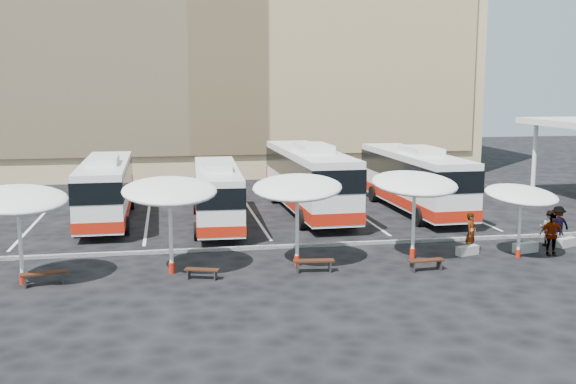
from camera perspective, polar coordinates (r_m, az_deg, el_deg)
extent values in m
plane|color=black|center=(30.55, -0.85, -5.01)|extent=(120.00, 120.00, 0.00)
cube|color=tan|center=(61.62, -5.86, 13.78)|extent=(42.00, 18.00, 25.00)
cube|color=tan|center=(52.54, -5.07, 14.05)|extent=(40.00, 0.30, 20.00)
cylinder|color=white|center=(49.23, 20.14, 2.67)|extent=(0.30, 0.30, 4.80)
cube|color=black|center=(31.01, -1.01, -4.66)|extent=(34.00, 0.25, 0.15)
cube|color=white|center=(38.65, -20.75, -2.60)|extent=(0.15, 12.00, 0.01)
cube|color=white|center=(37.99, -11.82, -2.39)|extent=(0.15, 12.00, 0.01)
cube|color=white|center=(38.27, -2.80, -2.12)|extent=(0.15, 12.00, 0.01)
cube|color=white|center=(39.47, 5.87, -1.81)|extent=(0.15, 12.00, 0.01)
cube|color=white|center=(41.52, 13.86, -1.48)|extent=(0.15, 12.00, 0.01)
cube|color=white|center=(38.13, -15.16, 0.36)|extent=(2.49, 11.44, 2.85)
cube|color=black|center=(38.05, -15.20, 1.20)|extent=(2.55, 11.50, 1.05)
cube|color=#B31C0C|center=(38.30, -15.10, -1.19)|extent=(2.55, 11.50, 0.52)
cube|color=#B31C0C|center=(43.87, -14.57, 0.55)|extent=(2.44, 0.21, 1.33)
cube|color=white|center=(36.99, -15.37, 2.61)|extent=(1.55, 2.87, 0.38)
cylinder|color=black|center=(41.73, -16.37, -0.88)|extent=(0.34, 0.95, 0.95)
cylinder|color=black|center=(41.56, -13.11, -0.79)|extent=(0.34, 0.95, 0.95)
cylinder|color=black|center=(34.76, -17.48, -2.89)|extent=(0.34, 0.95, 0.95)
cylinder|color=black|center=(34.56, -13.56, -2.79)|extent=(0.34, 0.95, 0.95)
cube|color=white|center=(36.13, -6.02, -0.03)|extent=(2.64, 10.81, 2.68)
cube|color=black|center=(36.05, -6.04, 0.82)|extent=(2.69, 10.86, 0.98)
cube|color=#B31C0C|center=(36.30, -6.00, -1.56)|extent=(2.69, 10.86, 0.49)
cube|color=#B31C0C|center=(41.54, -6.27, 0.23)|extent=(2.29, 0.27, 1.25)
cube|color=white|center=(35.04, -6.01, 2.20)|extent=(1.53, 2.73, 0.36)
cylinder|color=black|center=(39.42, -7.78, -1.21)|extent=(0.35, 0.91, 0.89)
cylinder|color=black|center=(39.49, -4.53, -1.13)|extent=(0.35, 0.91, 0.89)
cylinder|color=black|center=(32.84, -7.71, -3.29)|extent=(0.35, 0.91, 0.89)
cylinder|color=black|center=(32.92, -3.81, -3.20)|extent=(0.35, 0.91, 0.89)
cube|color=white|center=(39.01, 1.77, 1.23)|extent=(2.99, 12.99, 3.23)
cube|color=black|center=(38.93, 1.77, 2.17)|extent=(3.06, 13.06, 1.19)
cube|color=#B31C0C|center=(39.19, 1.76, -0.49)|extent=(3.06, 13.06, 0.59)
cube|color=#B31C0C|center=(45.38, -0.11, 1.32)|extent=(2.76, 0.28, 1.51)
cube|color=white|center=(37.76, 2.16, 3.76)|extent=(1.80, 3.27, 0.43)
cylinder|color=black|center=(42.63, -1.17, -0.22)|extent=(0.40, 1.09, 1.08)
cylinder|color=black|center=(43.18, 2.35, -0.10)|extent=(0.40, 1.09, 1.08)
cylinder|color=black|center=(34.83, 1.22, -2.34)|extent=(0.40, 1.09, 1.08)
cylinder|color=black|center=(35.51, 5.47, -2.15)|extent=(0.40, 1.09, 1.08)
cube|color=white|center=(40.28, 10.60, 1.16)|extent=(2.75, 12.27, 3.06)
cube|color=black|center=(40.20, 10.62, 2.03)|extent=(2.82, 12.34, 1.12)
cube|color=#B31C0C|center=(40.45, 10.55, -0.41)|extent=(2.82, 12.34, 0.56)
cube|color=#B31C0C|center=(46.07, 7.77, 1.27)|extent=(2.61, 0.25, 1.43)
cube|color=white|center=(39.14, 11.22, 3.47)|extent=(1.68, 3.09, 0.41)
cylinder|color=black|center=(43.38, 7.24, -0.16)|extent=(0.37, 1.03, 1.02)
cylinder|color=black|center=(44.24, 10.38, -0.06)|extent=(0.37, 1.03, 1.02)
cylinder|color=black|center=(36.32, 11.03, -2.08)|extent=(0.37, 1.03, 1.02)
cylinder|color=black|center=(37.35, 14.66, -1.90)|extent=(0.37, 1.03, 1.02)
cylinder|color=white|center=(27.12, -21.71, -4.02)|extent=(0.19, 0.19, 3.20)
cylinder|color=#B31C0C|center=(27.45, -21.54, -6.84)|extent=(0.31, 0.31, 0.43)
ellipsoid|color=white|center=(26.81, -21.92, -0.58)|extent=(4.75, 4.77, 1.10)
cylinder|color=white|center=(27.04, -9.89, -3.44)|extent=(0.17, 0.17, 3.28)
cylinder|color=#B31C0C|center=(27.39, -9.81, -6.35)|extent=(0.26, 0.26, 0.44)
ellipsoid|color=white|center=(26.73, -9.99, 0.11)|extent=(4.10, 4.14, 1.12)
cylinder|color=white|center=(27.77, 0.78, -3.02)|extent=(0.19, 0.19, 3.24)
cylinder|color=#B31C0C|center=(28.10, 0.78, -5.82)|extent=(0.30, 0.30, 0.43)
ellipsoid|color=white|center=(27.47, 0.79, 0.40)|extent=(4.61, 4.64, 1.11)
cylinder|color=white|center=(29.46, 10.57, -2.48)|extent=(0.17, 0.17, 3.22)
cylinder|color=#B31C0C|center=(29.77, 10.50, -5.12)|extent=(0.26, 0.26, 0.43)
ellipsoid|color=white|center=(29.18, 10.67, 0.72)|extent=(4.05, 4.09, 1.10)
cylinder|color=white|center=(30.78, 19.01, -2.81)|extent=(0.15, 0.15, 2.72)
cylinder|color=#B31C0C|center=(31.04, 18.90, -4.94)|extent=(0.24, 0.24, 0.36)
ellipsoid|color=white|center=(30.53, 19.15, -0.23)|extent=(3.76, 3.79, 0.93)
cube|color=black|center=(26.96, -19.99, -6.47)|extent=(1.71, 0.81, 0.07)
cube|color=black|center=(27.00, -21.37, -7.08)|extent=(0.16, 0.42, 0.44)
cube|color=black|center=(27.07, -18.56, -6.88)|extent=(0.16, 0.42, 0.44)
cube|color=black|center=(26.36, -7.30, -6.53)|extent=(1.38, 0.76, 0.05)
cube|color=black|center=(26.56, -8.41, -6.89)|extent=(0.16, 0.34, 0.36)
cube|color=black|center=(26.29, -6.16, -7.02)|extent=(0.16, 0.34, 0.36)
cube|color=black|center=(27.10, 2.19, -5.83)|extent=(1.67, 0.60, 0.07)
cube|color=black|center=(27.10, 0.80, -6.38)|extent=(0.11, 0.42, 0.44)
cube|color=black|center=(27.25, 3.57, -6.31)|extent=(0.11, 0.42, 0.44)
cube|color=black|center=(27.86, 11.62, -5.69)|extent=(1.52, 0.53, 0.06)
cube|color=black|center=(27.66, 10.49, -6.25)|extent=(0.09, 0.38, 0.40)
cube|color=black|center=(28.19, 12.69, -6.03)|extent=(0.09, 0.38, 0.40)
cube|color=gray|center=(30.86, 14.94, -4.80)|extent=(1.13, 0.68, 0.40)
cube|color=gray|center=(32.05, 19.45, -4.46)|extent=(1.25, 0.68, 0.44)
cube|color=gray|center=(33.87, 22.52, -3.96)|extent=(1.14, 0.74, 0.41)
imported|color=black|center=(31.18, 15.25, -3.35)|extent=(0.78, 0.76, 1.80)
imported|color=black|center=(33.56, 21.23, -2.88)|extent=(1.04, 1.01, 1.68)
imported|color=black|center=(31.79, 21.41, -3.39)|extent=(1.13, 0.60, 1.84)
imported|color=black|center=(34.26, 21.89, -2.59)|extent=(1.17, 0.70, 1.78)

